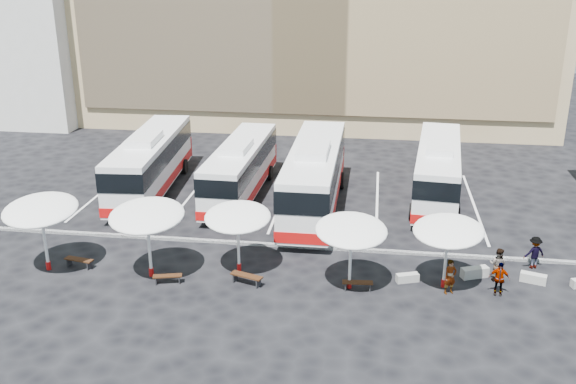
# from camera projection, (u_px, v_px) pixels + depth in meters

# --- Properties ---
(ground) EXTENTS (120.00, 120.00, 0.00)m
(ground) POSITION_uv_depth(u_px,v_px,m) (261.00, 249.00, 33.90)
(ground) COLOR black
(ground) RESTS_ON ground
(apartment_block) EXTENTS (14.00, 14.00, 18.00)m
(apartment_block) POSITION_uv_depth(u_px,v_px,m) (21.00, 20.00, 60.51)
(apartment_block) COLOR silver
(apartment_block) RESTS_ON ground
(curb_divider) EXTENTS (34.00, 0.25, 0.15)m
(curb_divider) POSITION_uv_depth(u_px,v_px,m) (263.00, 244.00, 34.34)
(curb_divider) COLOR black
(curb_divider) RESTS_ON ground
(bay_lines) EXTENTS (24.15, 12.00, 0.01)m
(bay_lines) POSITION_uv_depth(u_px,v_px,m) (283.00, 197.00, 41.34)
(bay_lines) COLOR white
(bay_lines) RESTS_ON ground
(bus_0) EXTENTS (3.65, 12.88, 4.04)m
(bus_0) POSITION_uv_depth(u_px,v_px,m) (151.00, 161.00, 41.78)
(bus_0) COLOR white
(bus_0) RESTS_ON ground
(bus_1) EXTENTS (2.97, 11.89, 3.76)m
(bus_1) POSITION_uv_depth(u_px,v_px,m) (241.00, 167.00, 40.98)
(bus_1) COLOR white
(bus_1) RESTS_ON ground
(bus_2) EXTENTS (3.19, 13.54, 4.29)m
(bus_2) POSITION_uv_depth(u_px,v_px,m) (315.00, 174.00, 38.72)
(bus_2) COLOR white
(bus_2) RESTS_ON ground
(bus_3) EXTENTS (3.76, 12.40, 3.87)m
(bus_3) POSITION_uv_depth(u_px,v_px,m) (438.00, 169.00, 40.50)
(bus_3) COLOR white
(bus_3) RESTS_ON ground
(sunshade_0) EXTENTS (3.88, 3.92, 3.72)m
(sunshade_0) POSITION_uv_depth(u_px,v_px,m) (41.00, 210.00, 30.64)
(sunshade_0) COLOR white
(sunshade_0) RESTS_ON ground
(sunshade_1) EXTENTS (3.74, 3.78, 3.71)m
(sunshade_1) POSITION_uv_depth(u_px,v_px,m) (147.00, 216.00, 29.99)
(sunshade_1) COLOR white
(sunshade_1) RESTS_ON ground
(sunshade_2) EXTENTS (3.45, 3.48, 3.35)m
(sunshade_2) POSITION_uv_depth(u_px,v_px,m) (238.00, 217.00, 30.63)
(sunshade_2) COLOR white
(sunshade_2) RESTS_ON ground
(sunshade_3) EXTENTS (3.89, 3.92, 3.44)m
(sunshade_3) POSITION_uv_depth(u_px,v_px,m) (351.00, 230.00, 28.94)
(sunshade_3) COLOR white
(sunshade_3) RESTS_ON ground
(sunshade_4) EXTENTS (4.14, 4.16, 3.35)m
(sunshade_4) POSITION_uv_depth(u_px,v_px,m) (448.00, 231.00, 29.07)
(sunshade_4) COLOR white
(sunshade_4) RESTS_ON ground
(wood_bench_0) EXTENTS (1.53, 0.66, 0.46)m
(wood_bench_0) POSITION_uv_depth(u_px,v_px,m) (79.00, 261.00, 31.83)
(wood_bench_0) COLOR black
(wood_bench_0) RESTS_ON ground
(wood_bench_1) EXTENTS (1.41, 0.68, 0.42)m
(wood_bench_1) POSITION_uv_depth(u_px,v_px,m) (168.00, 277.00, 30.27)
(wood_bench_1) COLOR black
(wood_bench_1) RESTS_ON ground
(wood_bench_2) EXTENTS (1.63, 0.91, 0.49)m
(wood_bench_2) POSITION_uv_depth(u_px,v_px,m) (247.00, 277.00, 30.16)
(wood_bench_2) COLOR black
(wood_bench_2) RESTS_ON ground
(wood_bench_3) EXTENTS (1.43, 0.48, 0.43)m
(wood_bench_3) POSITION_uv_depth(u_px,v_px,m) (358.00, 284.00, 29.63)
(wood_bench_3) COLOR black
(wood_bench_3) RESTS_ON ground
(conc_bench_0) EXTENTS (1.14, 0.70, 0.40)m
(conc_bench_0) POSITION_uv_depth(u_px,v_px,m) (407.00, 278.00, 30.46)
(conc_bench_0) COLOR gray
(conc_bench_0) RESTS_ON ground
(conc_bench_1) EXTENTS (1.40, 0.93, 0.50)m
(conc_bench_1) POSITION_uv_depth(u_px,v_px,m) (475.00, 272.00, 30.88)
(conc_bench_1) COLOR gray
(conc_bench_1) RESTS_ON ground
(conc_bench_2) EXTENTS (1.25, 0.74, 0.44)m
(conc_bench_2) POSITION_uv_depth(u_px,v_px,m) (533.00, 278.00, 30.39)
(conc_bench_2) COLOR gray
(conc_bench_2) RESTS_ON ground
(passenger_0) EXTENTS (0.72, 0.63, 1.67)m
(passenger_0) POSITION_uv_depth(u_px,v_px,m) (450.00, 277.00, 29.21)
(passenger_0) COLOR black
(passenger_0) RESTS_ON ground
(passenger_1) EXTENTS (1.02, 0.94, 1.69)m
(passenger_1) POSITION_uv_depth(u_px,v_px,m) (498.00, 265.00, 30.30)
(passenger_1) COLOR black
(passenger_1) RESTS_ON ground
(passenger_2) EXTENTS (0.98, 0.49, 1.61)m
(passenger_2) POSITION_uv_depth(u_px,v_px,m) (499.00, 279.00, 29.10)
(passenger_2) COLOR black
(passenger_2) RESTS_ON ground
(passenger_3) EXTENTS (1.22, 0.94, 1.66)m
(passenger_3) POSITION_uv_depth(u_px,v_px,m) (534.00, 252.00, 31.62)
(passenger_3) COLOR black
(passenger_3) RESTS_ON ground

